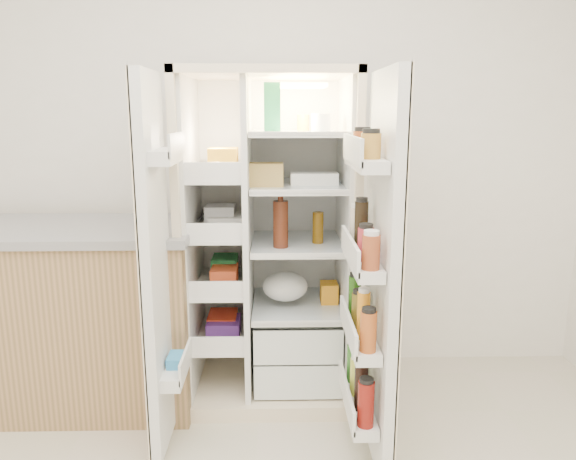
{
  "coord_description": "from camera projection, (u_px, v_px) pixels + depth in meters",
  "views": [
    {
      "loc": [
        0.1,
        -1.31,
        1.59
      ],
      "look_at": [
        0.16,
        1.25,
        1.03
      ],
      "focal_mm": 34.0,
      "sensor_mm": 36.0,
      "label": 1
    }
  ],
  "objects": [
    {
      "name": "kitchen_counter",
      "position": [
        74.0,
        314.0,
        2.99
      ],
      "size": [
        1.37,
        0.73,
        0.99
      ],
      "color": "#A77E53",
      "rests_on": "floor"
    },
    {
      "name": "refrigerator",
      "position": [
        272.0,
        264.0,
        3.08
      ],
      "size": [
        0.92,
        0.7,
        1.8
      ],
      "color": "beige",
      "rests_on": "floor"
    },
    {
      "name": "freezer_door",
      "position": [
        156.0,
        270.0,
        2.45
      ],
      "size": [
        0.15,
        0.4,
        1.72
      ],
      "color": "silver",
      "rests_on": "floor"
    },
    {
      "name": "fridge_door",
      "position": [
        377.0,
        278.0,
        2.38
      ],
      "size": [
        0.17,
        0.58,
        1.72
      ],
      "color": "silver",
      "rests_on": "floor"
    },
    {
      "name": "wall_back",
      "position": [
        259.0,
        152.0,
        3.29
      ],
      "size": [
        4.0,
        0.02,
        2.7
      ],
      "primitive_type": "cube",
      "color": "white",
      "rests_on": "floor"
    }
  ]
}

